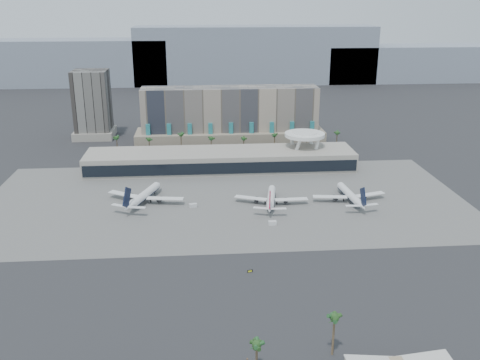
{
  "coord_description": "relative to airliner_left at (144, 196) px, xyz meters",
  "views": [
    {
      "loc": [
        -13.58,
        -216.89,
        105.29
      ],
      "look_at": [
        6.83,
        40.0,
        16.35
      ],
      "focal_mm": 40.0,
      "sensor_mm": 36.0,
      "label": 1
    }
  ],
  "objects": [
    {
      "name": "palm_row",
      "position": [
        50.84,
        90.71,
        6.57
      ],
      "size": [
        157.8,
        2.8,
        13.1
      ],
      "color": "brown",
      "rests_on": "ground"
    },
    {
      "name": "saucer_structure",
      "position": [
        98.84,
        61.71,
        14.53
      ],
      "size": [
        26.0,
        26.0,
        21.89
      ],
      "color": "white",
      "rests_on": "ground"
    },
    {
      "name": "airliner_centre",
      "position": [
        67.74,
        -7.93,
        -0.38
      ],
      "size": [
        38.97,
        40.44,
        14.05
      ],
      "rotation": [
        0.0,
        0.0,
        -0.17
      ],
      "color": "white",
      "rests_on": "ground"
    },
    {
      "name": "office_tower",
      "position": [
        -51.16,
        145.71,
        19.01
      ],
      "size": [
        30.0,
        30.0,
        52.0
      ],
      "color": "black",
      "rests_on": "ground"
    },
    {
      "name": "mountain_ridge",
      "position": [
        71.72,
        415.71,
        25.97
      ],
      "size": [
        680.0,
        60.0,
        70.0
      ],
      "color": "gray",
      "rests_on": "ground"
    },
    {
      "name": "hotel",
      "position": [
        53.84,
        120.13,
        12.88
      ],
      "size": [
        140.0,
        30.0,
        42.0
      ],
      "color": "tan",
      "rests_on": "ground"
    },
    {
      "name": "terminal",
      "position": [
        43.84,
        55.55,
        2.59
      ],
      "size": [
        170.0,
        32.5,
        14.5
      ],
      "color": "#B1A89C",
      "rests_on": "ground"
    },
    {
      "name": "near_palm_b",
      "position": [
        69.79,
        -134.91,
        7.8
      ],
      "size": [
        6.0,
        6.0,
        14.63
      ],
      "color": "brown",
      "rests_on": "ground"
    },
    {
      "name": "airliner_left",
      "position": [
        0.0,
        0.0,
        0.0
      ],
      "size": [
        41.75,
        43.13,
        15.56
      ],
      "rotation": [
        0.0,
        0.0,
        -0.35
      ],
      "color": "white",
      "rests_on": "ground"
    },
    {
      "name": "ground",
      "position": [
        43.84,
        -54.29,
        -3.92
      ],
      "size": [
        900.0,
        900.0,
        0.0
      ],
      "primitive_type": "plane",
      "color": "#232326",
      "rests_on": "ground"
    },
    {
      "name": "service_vehicle_a",
      "position": [
        26.31,
        -8.85,
        -2.94
      ],
      "size": [
        4.32,
        2.7,
        1.96
      ],
      "primitive_type": "cube",
      "rotation": [
        0.0,
        0.0,
        0.19
      ],
      "color": "silver",
      "rests_on": "ground"
    },
    {
      "name": "taxiway_sign",
      "position": [
        49.41,
        -80.93,
        -3.42
      ],
      "size": [
        2.22,
        1.0,
        1.02
      ],
      "rotation": [
        0.0,
        0.0,
        0.32
      ],
      "color": "black",
      "rests_on": "ground"
    },
    {
      "name": "apron_pad",
      "position": [
        43.84,
        0.71,
        -3.89
      ],
      "size": [
        260.0,
        130.0,
        0.06
      ],
      "primitive_type": "cube",
      "color": "#5B5B59",
      "rests_on": "ground"
    },
    {
      "name": "airliner_right",
      "position": [
        110.95,
        -7.08,
        -0.27
      ],
      "size": [
        40.64,
        41.97,
        14.49
      ],
      "rotation": [
        0.0,
        0.0,
        0.08
      ],
      "color": "white",
      "rests_on": "ground"
    },
    {
      "name": "near_palm_a",
      "position": [
        45.42,
        -141.56,
        4.57
      ],
      "size": [
        6.0,
        6.0,
        11.31
      ],
      "color": "brown",
      "rests_on": "ground"
    },
    {
      "name": "service_vehicle_b",
      "position": [
        64.84,
        -34.96,
        -2.94
      ],
      "size": [
        3.84,
        2.2,
        1.98
      ],
      "primitive_type": "cube",
      "rotation": [
        0.0,
        0.0,
        -0.0
      ],
      "color": "silver",
      "rests_on": "ground"
    }
  ]
}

